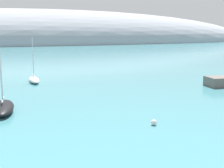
{
  "coord_description": "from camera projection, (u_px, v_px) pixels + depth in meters",
  "views": [
    {
      "loc": [
        -15.25,
        -11.68,
        9.17
      ],
      "look_at": [
        -1.97,
        27.47,
        1.65
      ],
      "focal_mm": 49.02,
      "sensor_mm": 36.0,
      "label": 1
    }
  ],
  "objects": [
    {
      "name": "distant_ridge",
      "position": [
        37.0,
        43.0,
        190.07
      ],
      "size": [
        314.89,
        67.79,
        42.05
      ],
      "primitive_type": "ellipsoid",
      "color": "#999EA8",
      "rests_on": "ground"
    },
    {
      "name": "sailboat_white_mid_mooring",
      "position": [
        34.0,
        79.0,
        52.81
      ],
      "size": [
        1.87,
        5.98,
        7.81
      ],
      "rotation": [
        0.0,
        0.0,
        4.76
      ],
      "color": "white",
      "rests_on": "water"
    },
    {
      "name": "sailboat_black_end_of_line",
      "position": [
        3.0,
        107.0,
        33.91
      ],
      "size": [
        2.65,
        6.85,
        9.85
      ],
      "rotation": [
        0.0,
        0.0,
        4.66
      ],
      "color": "black",
      "rests_on": "water"
    },
    {
      "name": "mooring_buoy_white",
      "position": [
        154.0,
        122.0,
        29.38
      ],
      "size": [
        0.56,
        0.56,
        0.56
      ],
      "primitive_type": "sphere",
      "color": "silver",
      "rests_on": "water"
    }
  ]
}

